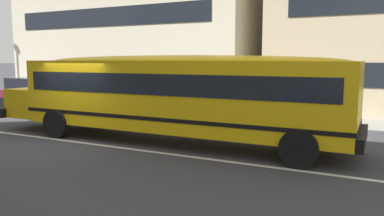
# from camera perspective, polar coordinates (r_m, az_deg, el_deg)

# --- Properties ---
(ground_plane) EXTENTS (400.00, 400.00, 0.00)m
(ground_plane) POSITION_cam_1_polar(r_m,az_deg,el_deg) (12.86, -17.71, -4.79)
(ground_plane) COLOR #38383D
(sidewalk_far) EXTENTS (120.00, 3.00, 0.01)m
(sidewalk_far) POSITION_cam_1_polar(r_m,az_deg,el_deg) (19.23, -0.97, -0.47)
(sidewalk_far) COLOR gray
(sidewalk_far) RESTS_ON ground_plane
(lane_centreline) EXTENTS (110.00, 0.16, 0.01)m
(lane_centreline) POSITION_cam_1_polar(r_m,az_deg,el_deg) (12.86, -17.71, -4.77)
(lane_centreline) COLOR silver
(lane_centreline) RESTS_ON ground_plane
(school_bus) EXTENTS (12.29, 2.90, 2.75)m
(school_bus) POSITION_cam_1_polar(r_m,az_deg,el_deg) (11.99, -3.18, 2.58)
(school_bus) COLOR yellow
(school_bus) RESTS_ON ground_plane
(parked_car_maroon_far_corner) EXTENTS (3.97, 2.03, 1.64)m
(parked_car_maroon_far_corner) POSITION_cam_1_polar(r_m,az_deg,el_deg) (21.88, -22.83, 2.11)
(parked_car_maroon_far_corner) COLOR maroon
(parked_car_maroon_far_corner) RESTS_ON ground_plane
(apartment_block_far_left) EXTENTS (16.38, 13.31, 13.30)m
(apartment_block_far_left) POSITION_cam_1_polar(r_m,az_deg,el_deg) (29.43, -4.36, 15.20)
(apartment_block_far_left) COLOR beige
(apartment_block_far_left) RESTS_ON ground_plane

